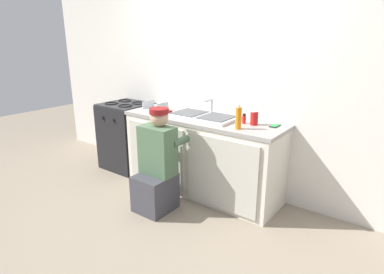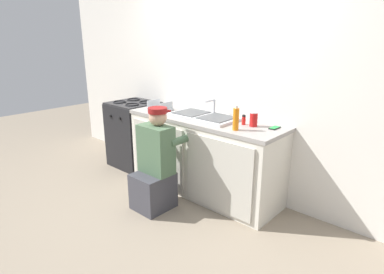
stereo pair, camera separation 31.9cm
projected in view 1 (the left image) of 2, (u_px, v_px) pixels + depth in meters
name	position (u px, v px, depth m)	size (l,w,h in m)	color
ground_plane	(187.00, 199.00, 3.71)	(12.00, 12.00, 0.00)	gray
back_wall	(219.00, 85.00, 3.83)	(6.00, 0.10, 2.50)	silver
counter_cabinet	(202.00, 157.00, 3.80)	(1.90, 0.62, 0.88)	silver
countertop	(202.00, 119.00, 3.67)	(1.94, 0.62, 0.04)	#9E9993
sink_double_basin	(203.00, 116.00, 3.66)	(0.80, 0.44, 0.19)	silver
stove_range	(127.00, 135.00, 4.54)	(0.62, 0.62, 0.94)	black
plumber_person	(157.00, 169.00, 3.40)	(0.42, 0.61, 1.10)	#3F3F47
dish_rack_tray	(155.00, 108.00, 4.02)	(0.28, 0.22, 0.11)	#B2B7BC
soda_cup_red	(254.00, 118.00, 3.34)	(0.08, 0.08, 0.15)	red
cell_phone	(275.00, 126.00, 3.30)	(0.07, 0.14, 0.01)	black
soap_bottle_orange	(239.00, 118.00, 3.18)	(0.06, 0.06, 0.25)	orange
spice_bottle_red	(244.00, 119.00, 3.40)	(0.04, 0.04, 0.10)	red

